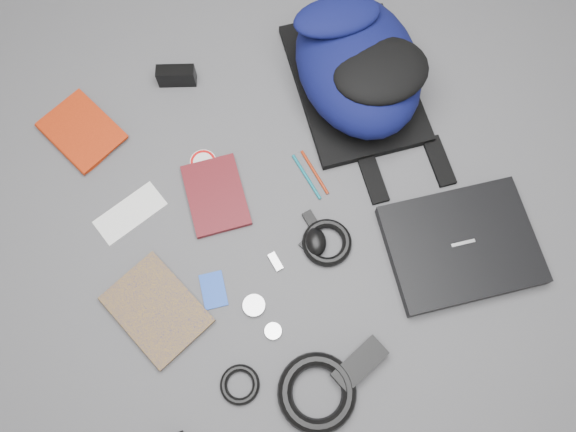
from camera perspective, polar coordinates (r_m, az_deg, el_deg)
name	(u,v)px	position (r m, az deg, el deg)	size (l,w,h in m)	color
ground	(288,218)	(1.50, 0.00, -0.25)	(4.00, 4.00, 0.00)	#4F4F51
backpack	(358,64)	(1.60, 7.11, 15.06)	(0.35, 0.51, 0.21)	black
laptop	(461,245)	(1.53, 17.17, -2.84)	(0.38, 0.29, 0.04)	black
textbook_red	(59,150)	(1.69, -22.24, 6.20)	(0.16, 0.22, 0.02)	#952008
comic_book	(129,335)	(1.48, -15.89, -11.52)	(0.18, 0.25, 0.02)	#B5810C
envelope	(130,213)	(1.56, -15.74, 0.29)	(0.19, 0.09, 0.00)	white
dvd_case	(216,195)	(1.53, -7.35, 2.10)	(0.15, 0.21, 0.02)	#440D10
compact_camera	(176,76)	(1.69, -11.26, 13.80)	(0.11, 0.04, 0.06)	black
sticker_disc	(203,162)	(1.58, -8.63, 5.47)	(0.07, 0.07, 0.00)	white
pen_teal	(306,177)	(1.54, 1.89, 4.00)	(0.01, 0.01, 0.15)	#0C6371
pen_red	(315,172)	(1.55, 2.72, 4.47)	(0.01, 0.01, 0.15)	maroon
id_badge	(213,290)	(1.46, -7.58, -7.47)	(0.06, 0.09, 0.00)	#1740AF
usb_black	(308,249)	(1.47, 2.09, -3.38)	(0.02, 0.05, 0.01)	black
usb_silver	(275,262)	(1.46, -1.28, -4.67)	(0.02, 0.05, 0.01)	#ADACAF
key_fob	(310,219)	(1.49, 2.25, -0.28)	(0.03, 0.04, 0.01)	black
mouse	(316,242)	(1.46, 2.84, -2.64)	(0.05, 0.08, 0.04)	black
headphone_left	(254,306)	(1.44, -3.48, -9.07)	(0.06, 0.06, 0.01)	#A6A6A8
headphone_right	(273,331)	(1.43, -1.52, -11.61)	(0.04, 0.04, 0.01)	silver
cable_coil	(327,243)	(1.47, 3.98, -2.71)	(0.13, 0.13, 0.03)	black
power_brick	(359,364)	(1.42, 7.28, -14.68)	(0.14, 0.06, 0.03)	black
power_cord_coil	(317,393)	(1.40, 2.96, -17.47)	(0.19, 0.19, 0.04)	black
earbud_coil	(240,385)	(1.42, -4.92, -16.70)	(0.10, 0.10, 0.02)	black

